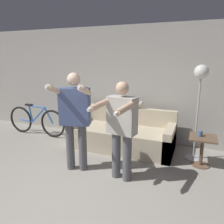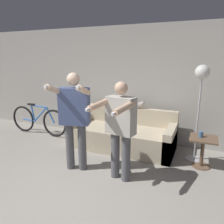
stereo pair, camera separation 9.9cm
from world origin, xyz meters
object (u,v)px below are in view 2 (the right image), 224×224
(cat, at_px, (138,105))
(floor_lamp, at_px, (201,85))
(cup, at_px, (201,134))
(person_left, at_px, (74,115))
(bicycle, at_px, (38,120))
(side_table, at_px, (203,146))
(person_right, at_px, (120,125))
(couch, at_px, (123,135))

(cat, height_order, floor_lamp, floor_lamp)
(cat, height_order, cup, cat)
(person_left, bearing_deg, bicycle, 132.82)
(cat, relative_size, floor_lamp, 0.22)
(cat, bearing_deg, side_table, -23.47)
(person_left, relative_size, person_right, 1.07)
(person_left, height_order, cup, person_left)
(person_right, height_order, floor_lamp, floor_lamp)
(couch, distance_m, cat, 0.74)
(side_table, height_order, cup, cup)
(person_right, xyz_separation_m, floor_lamp, (1.06, 1.20, 0.52))
(person_left, bearing_deg, cup, 11.48)
(floor_lamp, bearing_deg, cat, 163.83)
(floor_lamp, height_order, bicycle, floor_lamp)
(person_left, height_order, cat, person_left)
(person_right, distance_m, floor_lamp, 1.69)
(floor_lamp, distance_m, side_table, 1.07)
(side_table, xyz_separation_m, cup, (-0.05, 0.01, 0.20))
(couch, distance_m, person_left, 1.46)
(cat, xyz_separation_m, side_table, (1.39, -0.60, -0.50))
(person_left, relative_size, floor_lamp, 0.94)
(cat, distance_m, cup, 1.49)
(person_left, height_order, person_right, person_left)
(couch, bearing_deg, person_left, -109.11)
(person_left, xyz_separation_m, floor_lamp, (1.88, 1.20, 0.44))
(couch, distance_m, bicycle, 2.28)
(cup, distance_m, bicycle, 3.83)
(couch, xyz_separation_m, cat, (0.20, 0.36, 0.62))
(couch, height_order, cup, couch)
(side_table, xyz_separation_m, bicycle, (-3.87, 0.21, -0.03))
(person_right, bearing_deg, bicycle, 166.46)
(cup, height_order, bicycle, bicycle)
(cat, bearing_deg, cup, -23.82)
(person_left, distance_m, side_table, 2.30)
(person_left, distance_m, bicycle, 2.28)
(couch, xyz_separation_m, side_table, (1.59, -0.24, 0.12))
(side_table, bearing_deg, floor_lamp, 118.81)
(person_right, xyz_separation_m, cup, (1.14, 0.98, -0.30))
(person_left, xyz_separation_m, side_table, (2.01, 0.96, -0.59))
(couch, bearing_deg, cat, 60.48)
(side_table, bearing_deg, bicycle, 176.87)
(person_left, bearing_deg, cat, 53.41)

